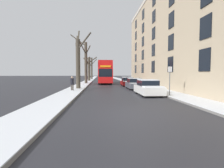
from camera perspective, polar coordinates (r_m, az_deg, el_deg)
ground_plane at (r=8.93m, az=7.89°, el=-9.46°), size 320.00×320.00×0.00m
sidewalk_left at (r=61.62m, az=-6.77°, el=1.60°), size 2.24×130.00×0.16m
sidewalk_right at (r=61.90m, az=2.25°, el=1.62°), size 2.24×130.00×0.16m
terrace_facade_right at (r=28.48m, az=22.41°, el=14.29°), size 9.10×35.74×14.98m
bare_tree_left_0 at (r=22.19m, az=-10.95°, el=7.42°), size 2.24×3.72×7.52m
bare_tree_left_1 at (r=33.84m, az=-8.66°, el=7.40°), size 3.92×2.99×9.40m
bare_tree_left_2 at (r=46.95m, az=-7.55°, el=5.25°), size 3.77×3.18×7.10m
bare_tree_left_3 at (r=58.50m, az=-6.63°, el=5.30°), size 2.92×3.62×7.86m
double_decker_bus at (r=35.24m, az=-2.39°, el=4.17°), size 2.62×10.47×4.34m
parked_car_0 at (r=16.57m, az=11.68°, el=-1.21°), size 1.84×4.35×1.45m
parked_car_1 at (r=22.82m, az=7.33°, el=0.01°), size 1.80×4.43×1.39m
parked_car_2 at (r=28.55m, az=5.05°, el=0.74°), size 1.86×4.32×1.46m
pedestrian_left_sidewalk at (r=19.68m, az=-12.89°, el=0.23°), size 0.37×0.37×1.68m
street_sign_post at (r=15.41m, az=18.33°, el=1.39°), size 0.32×0.07×2.60m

